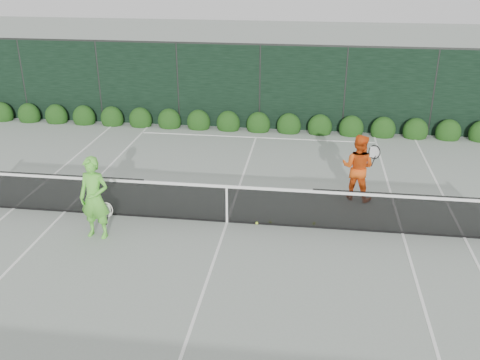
# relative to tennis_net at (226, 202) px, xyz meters

# --- Properties ---
(ground) EXTENTS (80.00, 80.00, 0.00)m
(ground) POSITION_rel_tennis_net_xyz_m (0.02, 0.00, -0.53)
(ground) COLOR gray
(ground) RESTS_ON ground
(tennis_net) EXTENTS (12.90, 0.10, 1.07)m
(tennis_net) POSITION_rel_tennis_net_xyz_m (0.00, 0.00, 0.00)
(tennis_net) COLOR black
(tennis_net) RESTS_ON ground
(player_woman) EXTENTS (0.75, 0.53, 1.92)m
(player_woman) POSITION_rel_tennis_net_xyz_m (-2.79, -1.05, 0.43)
(player_woman) COLOR #62D43E
(player_woman) RESTS_ON ground
(player_man) EXTENTS (1.03, 0.92, 1.77)m
(player_man) POSITION_rel_tennis_net_xyz_m (3.16, 1.80, 0.35)
(player_man) COLOR #EB5413
(player_man) RESTS_ON ground
(court_lines) EXTENTS (11.03, 23.83, 0.01)m
(court_lines) POSITION_rel_tennis_net_xyz_m (0.02, 0.00, -0.53)
(court_lines) COLOR white
(court_lines) RESTS_ON ground
(windscreen_fence) EXTENTS (32.00, 21.07, 3.06)m
(windscreen_fence) POSITION_rel_tennis_net_xyz_m (0.02, -2.71, 0.98)
(windscreen_fence) COLOR black
(windscreen_fence) RESTS_ON ground
(hedge_row) EXTENTS (31.66, 0.65, 0.94)m
(hedge_row) POSITION_rel_tennis_net_xyz_m (0.02, 7.15, -0.30)
(hedge_row) COLOR #0E350E
(hedge_row) RESTS_ON ground
(tennis_balls) EXTENTS (1.43, 0.24, 0.07)m
(tennis_balls) POSITION_rel_tennis_net_xyz_m (1.30, 0.09, -0.50)
(tennis_balls) COLOR #D0F336
(tennis_balls) RESTS_ON ground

